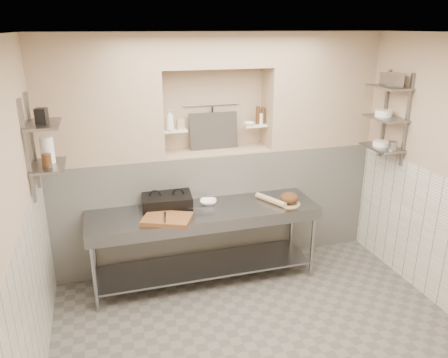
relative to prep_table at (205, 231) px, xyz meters
name	(u,v)px	position (x,y,z in m)	size (l,w,h in m)	color
floor	(265,343)	(0.30, -1.18, -0.69)	(4.00, 3.90, 0.10)	#5D5852
ceiling	(277,26)	(0.30, -1.18, 2.21)	(4.00, 3.90, 0.10)	silver
wall_left	(10,236)	(-1.75, -1.18, 0.76)	(0.10, 3.90, 2.80)	tan
wall_back	(211,147)	(0.30, 0.82, 0.76)	(4.00, 0.10, 2.80)	tan
backwall_lower	(216,205)	(0.30, 0.57, 0.06)	(4.00, 0.40, 1.40)	silver
alcove_sill	(216,151)	(0.30, 0.57, 0.77)	(1.30, 0.40, 0.02)	tan
backwall_pillar_left	(98,99)	(-1.03, 0.57, 1.46)	(1.35, 0.40, 1.40)	tan
backwall_pillar_right	(318,90)	(1.62, 0.57, 1.46)	(1.35, 0.40, 1.40)	tan
backwall_header	(215,50)	(0.30, 0.57, 1.96)	(1.30, 0.40, 0.40)	tan
wainscot_left	(33,314)	(-1.69, -1.18, 0.06)	(0.02, 3.90, 1.40)	silver
wainscot_right	(447,247)	(2.29, -1.18, 0.06)	(0.02, 3.90, 1.40)	silver
alcove_shelf_left	(175,131)	(-0.20, 0.57, 1.06)	(0.28, 0.16, 0.03)	white
alcove_shelf_right	(255,125)	(0.80, 0.57, 1.06)	(0.28, 0.16, 0.03)	white
utensil_rail	(212,105)	(0.30, 0.74, 1.31)	(0.02, 0.02, 0.70)	gray
hanging_steel	(213,119)	(0.30, 0.72, 1.14)	(0.02, 0.02, 0.30)	black
splash_panel	(214,131)	(0.30, 0.67, 1.00)	(0.60, 0.02, 0.45)	#383330
shelf_rail_left_a	(33,141)	(-1.68, 0.07, 1.16)	(0.03, 0.03, 0.95)	slate
shelf_rail_left_b	(27,152)	(-1.68, -0.33, 1.16)	(0.03, 0.03, 0.95)	slate
wall_shelf_left_lower	(49,166)	(-1.54, -0.13, 0.96)	(0.30, 0.50, 0.03)	slate
wall_shelf_left_upper	(43,124)	(-1.54, -0.13, 1.36)	(0.30, 0.50, 0.03)	slate
shelf_rail_right_a	(385,114)	(2.27, 0.07, 1.21)	(0.03, 0.03, 1.05)	slate
shelf_rail_right_b	(407,121)	(2.27, -0.33, 1.21)	(0.03, 0.03, 1.05)	slate
wall_shelf_right_lower	(382,147)	(2.14, -0.13, 0.86)	(0.30, 0.50, 0.03)	slate
wall_shelf_right_mid	(385,118)	(2.14, -0.13, 1.21)	(0.30, 0.50, 0.03)	slate
wall_shelf_right_upper	(389,87)	(2.14, -0.13, 1.56)	(0.30, 0.50, 0.03)	slate
prep_table	(205,231)	(0.00, 0.00, 0.00)	(2.60, 0.70, 0.90)	gray
panini_press	(167,201)	(-0.39, 0.20, 0.33)	(0.59, 0.45, 0.15)	black
cutting_board	(167,219)	(-0.45, -0.17, 0.28)	(0.50, 0.35, 0.04)	brown
knife_blade	(200,208)	(-0.06, -0.05, 0.31)	(0.28, 0.03, 0.01)	gray
tongs	(165,217)	(-0.47, -0.20, 0.31)	(0.02, 0.02, 0.25)	gray
mixing_bowl	(208,202)	(0.09, 0.16, 0.28)	(0.19, 0.19, 0.05)	white
rolling_pin	(271,200)	(0.80, -0.01, 0.29)	(0.07, 0.07, 0.44)	tan
bread_board	(289,204)	(0.98, -0.12, 0.27)	(0.26, 0.26, 0.01)	tan
bread_loaf	(289,198)	(0.98, -0.12, 0.34)	(0.22, 0.22, 0.13)	#4C2D19
bottle_soap	(170,120)	(-0.26, 0.52, 1.19)	(0.09, 0.10, 0.25)	white
jar_alcove	(180,124)	(-0.14, 0.56, 1.13)	(0.08, 0.08, 0.12)	tan
bowl_alcove	(249,124)	(0.71, 0.53, 1.09)	(0.13, 0.13, 0.04)	white
condiment_a	(263,116)	(0.90, 0.58, 1.17)	(0.05, 0.05, 0.20)	#442815
condiment_b	(258,115)	(0.83, 0.57, 1.18)	(0.05, 0.05, 0.22)	#442815
condiment_c	(260,118)	(0.86, 0.58, 1.14)	(0.08, 0.08, 0.13)	white
jug_left	(47,150)	(-1.54, -0.06, 1.09)	(0.12, 0.12, 0.25)	white
jar_left	(47,160)	(-1.54, -0.22, 1.03)	(0.09, 0.09, 0.13)	#442815
box_left_upper	(41,116)	(-1.54, -0.14, 1.44)	(0.10, 0.10, 0.14)	black
bowl_right	(381,144)	(2.14, -0.11, 0.90)	(0.19, 0.19, 0.06)	white
canister_right	(392,146)	(2.14, -0.32, 0.92)	(0.10, 0.10, 0.10)	gray
bowl_right_mid	(384,113)	(2.14, -0.09, 1.26)	(0.20, 0.20, 0.07)	white
basket_right	(392,80)	(2.14, -0.16, 1.64)	(0.19, 0.23, 0.15)	gray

